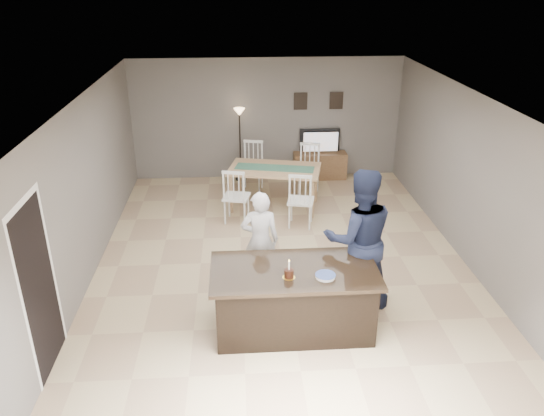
{
  "coord_description": "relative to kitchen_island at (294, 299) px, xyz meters",
  "views": [
    {
      "loc": [
        -0.69,
        -7.62,
        4.38
      ],
      "look_at": [
        -0.18,
        -0.3,
        1.09
      ],
      "focal_mm": 35.0,
      "sensor_mm": 36.0,
      "label": 1
    }
  ],
  "objects": [
    {
      "name": "floor",
      "position": [
        0.0,
        1.8,
        -0.45
      ],
      "size": [
        8.0,
        8.0,
        0.0
      ],
      "primitive_type": "plane",
      "color": "tan",
      "rests_on": "ground"
    },
    {
      "name": "birthday_cake",
      "position": [
        -0.09,
        -0.19,
        0.5
      ],
      "size": [
        0.16,
        0.16,
        0.25
      ],
      "color": "yellow",
      "rests_on": "kitchen_island"
    },
    {
      "name": "floor_lamp",
      "position": [
        -0.61,
        5.59,
        0.83
      ],
      "size": [
        0.25,
        0.25,
        1.66
      ],
      "color": "black",
      "rests_on": "floor"
    },
    {
      "name": "woman",
      "position": [
        -0.39,
        1.06,
        0.32
      ],
      "size": [
        0.57,
        0.38,
        1.54
      ],
      "primitive_type": "imported",
      "rotation": [
        0.0,
        0.0,
        3.12
      ],
      "color": "silver",
      "rests_on": "floor"
    },
    {
      "name": "room_shell",
      "position": [
        0.0,
        1.8,
        1.22
      ],
      "size": [
        8.0,
        8.0,
        8.0
      ],
      "color": "slate",
      "rests_on": "floor"
    },
    {
      "name": "man",
      "position": [
        0.95,
        0.55,
        0.57
      ],
      "size": [
        0.99,
        0.78,
        2.04
      ],
      "primitive_type": "imported",
      "rotation": [
        0.0,
        0.0,
        3.15
      ],
      "color": "#191F37",
      "rests_on": "floor"
    },
    {
      "name": "plate_stack",
      "position": [
        0.36,
        -0.22,
        0.47
      ],
      "size": [
        0.26,
        0.26,
        0.04
      ],
      "color": "white",
      "rests_on": "kitchen_island"
    },
    {
      "name": "picture_frames",
      "position": [
        1.15,
        5.78,
        1.3
      ],
      "size": [
        1.1,
        0.02,
        0.38
      ],
      "color": "black",
      "rests_on": "room_shell"
    },
    {
      "name": "television",
      "position": [
        1.2,
        5.64,
        0.41
      ],
      "size": [
        0.91,
        0.12,
        0.53
      ],
      "primitive_type": "imported",
      "rotation": [
        0.0,
        0.0,
        3.14
      ],
      "color": "black",
      "rests_on": "tv_console"
    },
    {
      "name": "tv_console",
      "position": [
        1.2,
        5.57,
        -0.15
      ],
      "size": [
        1.2,
        0.4,
        0.6
      ],
      "primitive_type": "cube",
      "color": "brown",
      "rests_on": "floor"
    },
    {
      "name": "dining_table",
      "position": [
        0.04,
        4.01,
        0.23
      ],
      "size": [
        2.09,
        2.32,
        1.08
      ],
      "rotation": [
        0.0,
        0.0,
        -0.22
      ],
      "color": "tan",
      "rests_on": "floor"
    },
    {
      "name": "doorway",
      "position": [
        -2.99,
        -0.5,
        0.8
      ],
      "size": [
        0.0,
        2.1,
        2.65
      ],
      "color": "black",
      "rests_on": "floor"
    },
    {
      "name": "tv_screen_glow",
      "position": [
        1.2,
        5.56,
        0.42
      ],
      "size": [
        0.78,
        0.0,
        0.78
      ],
      "primitive_type": "plane",
      "rotation": [
        1.57,
        0.0,
        3.14
      ],
      "color": "orange",
      "rests_on": "tv_console"
    },
    {
      "name": "kitchen_island",
      "position": [
        0.0,
        0.0,
        0.0
      ],
      "size": [
        2.15,
        1.1,
        0.9
      ],
      "color": "black",
      "rests_on": "floor"
    }
  ]
}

